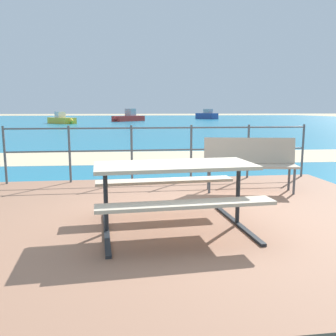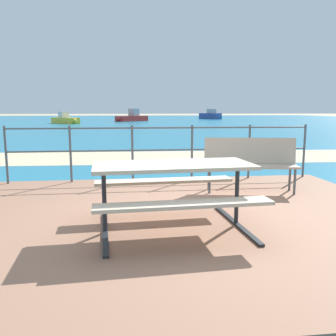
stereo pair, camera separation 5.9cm
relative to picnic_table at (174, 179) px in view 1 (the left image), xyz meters
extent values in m
plane|color=tan|center=(0.19, 0.52, -0.66)|extent=(240.00, 240.00, 0.00)
cube|color=#996B51|center=(0.19, 0.52, -0.63)|extent=(6.40, 5.20, 0.06)
cube|color=teal|center=(0.19, 40.52, -0.65)|extent=(90.00, 90.00, 0.01)
cube|color=beige|center=(0.19, 6.77, -0.65)|extent=(54.07, 5.07, 0.01)
cube|color=#BCAD93|center=(0.00, 0.00, 0.16)|extent=(1.85, 0.89, 0.04)
cube|color=#BCAD93|center=(0.04, -0.60, -0.14)|extent=(1.82, 0.37, 0.04)
cube|color=#BCAD93|center=(-0.04, 0.60, -0.14)|extent=(1.82, 0.37, 0.04)
cylinder|color=#1E2328|center=(-0.78, -0.05, -0.22)|extent=(0.05, 0.05, 0.75)
cube|color=#1E2328|center=(-0.78, -0.05, -0.58)|extent=(0.15, 1.46, 0.03)
cylinder|color=#1E2328|center=(0.78, 0.05, -0.22)|extent=(0.05, 0.05, 0.75)
cube|color=#1E2328|center=(0.78, 0.05, -0.58)|extent=(0.15, 1.46, 0.03)
cube|color=tan|center=(1.56, 1.72, -0.15)|extent=(1.60, 0.68, 0.04)
cube|color=tan|center=(1.59, 1.90, 0.09)|extent=(1.54, 0.37, 0.44)
cylinder|color=#4C5156|center=(0.85, 1.70, -0.38)|extent=(0.04, 0.04, 0.44)
cylinder|color=#4C5156|center=(0.90, 2.00, -0.38)|extent=(0.04, 0.04, 0.44)
cylinder|color=#4C5156|center=(2.21, 1.44, -0.38)|extent=(0.04, 0.04, 0.44)
cylinder|color=#4C5156|center=(2.27, 1.74, -0.38)|extent=(0.04, 0.04, 0.44)
cylinder|color=#4C5156|center=(-2.76, 2.94, -0.05)|extent=(0.04, 0.04, 1.09)
cylinder|color=#4C5156|center=(-1.58, 2.94, -0.05)|extent=(0.04, 0.04, 1.09)
cylinder|color=#4C5156|center=(-0.40, 2.94, -0.05)|extent=(0.04, 0.04, 1.09)
cylinder|color=#4C5156|center=(0.78, 2.94, -0.05)|extent=(0.04, 0.04, 1.09)
cylinder|color=#4C5156|center=(1.96, 2.94, -0.05)|extent=(0.04, 0.04, 1.09)
cylinder|color=#4C5156|center=(3.14, 2.94, -0.05)|extent=(0.04, 0.04, 1.09)
cylinder|color=#4C5156|center=(0.19, 2.94, 0.43)|extent=(5.90, 0.03, 0.03)
cylinder|color=#4C5156|center=(0.19, 2.94, 0.00)|extent=(5.90, 0.03, 0.03)
cube|color=red|center=(0.33, 41.24, -0.32)|extent=(4.24, 4.36, 0.65)
cube|color=#A5A8AD|center=(0.58, 41.49, 0.45)|extent=(1.43, 1.43, 0.90)
cone|color=red|center=(-1.45, 39.36, -0.32)|extent=(0.77, 0.77, 0.59)
cube|color=yellow|center=(-6.80, 34.57, -0.34)|extent=(3.36, 3.87, 0.61)
cube|color=silver|center=(-6.97, 34.80, 0.28)|extent=(1.19, 1.19, 0.62)
cone|color=yellow|center=(-5.49, 32.83, -0.34)|extent=(0.74, 0.73, 0.55)
cube|color=#2D478C|center=(12.58, 50.34, -0.20)|extent=(3.02, 3.96, 0.89)
cube|color=#A5A8AD|center=(12.72, 50.09, 0.56)|extent=(1.38, 1.52, 0.64)
cone|color=#2D478C|center=(11.54, 52.21, -0.20)|extent=(0.94, 0.83, 0.80)
camera|label=1|loc=(-0.59, -3.95, 0.79)|focal=37.88mm
camera|label=2|loc=(-0.53, -3.96, 0.79)|focal=37.88mm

